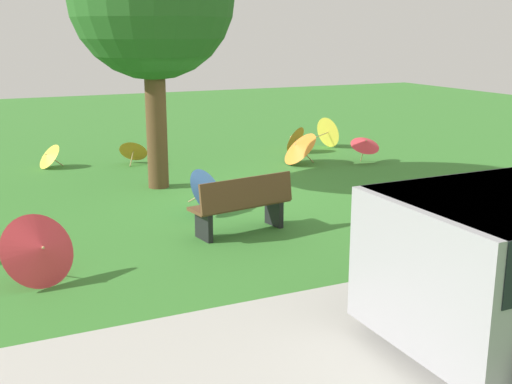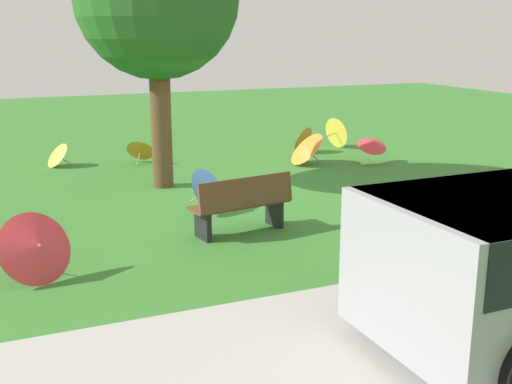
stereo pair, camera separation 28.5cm
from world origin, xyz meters
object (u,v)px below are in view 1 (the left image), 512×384
(park_bench, at_px, (243,204))
(parasol_red_0, at_px, (365,143))
(parasol_blue_0, at_px, (210,190))
(parasol_orange_2, at_px, (134,149))
(parasol_orange_1, at_px, (298,147))
(parasol_yellow_1, at_px, (48,156))
(parasol_orange_0, at_px, (293,138))
(parasol_red_1, at_px, (40,249))
(parasol_yellow_2, at_px, (330,132))

(park_bench, height_order, parasol_red_0, park_bench)
(parasol_red_0, distance_m, parasol_blue_0, 5.35)
(parasol_orange_2, bearing_deg, parasol_orange_1, 153.53)
(park_bench, bearing_deg, parasol_orange_1, -127.55)
(parasol_yellow_1, distance_m, parasol_orange_0, 5.95)
(parasol_red_1, distance_m, parasol_orange_2, 7.33)
(parasol_blue_0, xyz_separation_m, parasol_orange_2, (0.13, -4.65, -0.07))
(parasol_blue_0, xyz_separation_m, parasol_orange_1, (-3.28, -2.95, 0.02))
(parasol_yellow_2, xyz_separation_m, parasol_red_1, (8.15, 6.70, 0.04))
(parasol_orange_1, distance_m, parasol_orange_2, 3.81)
(parasol_yellow_2, bearing_deg, parasol_blue_0, 41.79)
(parasol_yellow_2, distance_m, parasol_blue_0, 6.91)
(parasol_orange_0, distance_m, parasol_orange_2, 4.04)
(parasol_orange_0, xyz_separation_m, parasol_blue_0, (3.90, 4.35, 0.04))
(parasol_yellow_1, bearing_deg, parasol_red_1, 82.04)
(parasol_red_0, height_order, parasol_orange_2, parasol_red_0)
(parasol_yellow_1, distance_m, parasol_blue_0, 5.35)
(parasol_red_0, relative_size, parasol_blue_0, 0.77)
(parasol_orange_0, distance_m, parasol_red_1, 9.44)
(parasol_orange_1, relative_size, parasol_orange_2, 1.17)
(parasol_yellow_1, bearing_deg, parasol_orange_2, 170.62)
(parasol_yellow_1, xyz_separation_m, parasol_red_1, (0.99, 7.06, 0.17))
(parasol_blue_0, height_order, parasol_orange_1, parasol_orange_1)
(parasol_red_0, relative_size, parasol_yellow_1, 1.04)
(parasol_orange_0, height_order, parasol_red_1, parasol_red_1)
(parasol_yellow_2, bearing_deg, parasol_orange_0, 11.72)
(parasol_yellow_1, height_order, parasol_orange_2, parasol_orange_2)
(parasol_orange_1, bearing_deg, parasol_orange_2, -26.47)
(parasol_yellow_2, distance_m, parasol_red_1, 10.55)
(parasol_yellow_1, xyz_separation_m, parasol_blue_0, (-2.01, 4.96, 0.12))
(parasol_orange_0, relative_size, parasol_blue_0, 0.83)
(park_bench, height_order, parasol_yellow_2, park_bench)
(parasol_orange_1, xyz_separation_m, parasol_orange_2, (3.41, -1.70, -0.08))
(parasol_yellow_1, bearing_deg, parasol_yellow_2, 177.17)
(park_bench, xyz_separation_m, parasol_orange_0, (-3.87, -5.62, -0.11))
(parasol_orange_2, bearing_deg, parasol_yellow_2, 179.53)
(parasol_orange_2, bearing_deg, park_bench, 91.58)
(parasol_red_1, bearing_deg, parasol_orange_1, -141.22)
(parasol_blue_0, relative_size, parasol_red_1, 0.92)
(parasol_red_0, relative_size, parasol_orange_1, 0.81)
(parasol_orange_1, bearing_deg, parasol_yellow_1, -20.77)
(parasol_orange_1, bearing_deg, parasol_yellow_2, -138.49)
(park_bench, height_order, parasol_yellow_1, park_bench)
(parasol_red_0, height_order, parasol_red_1, parasol_red_1)
(parasol_red_0, bearing_deg, parasol_yellow_2, -99.67)
(parasol_blue_0, relative_size, parasol_orange_1, 1.05)
(parasol_orange_2, bearing_deg, parasol_orange_0, 175.72)
(park_bench, relative_size, parasol_orange_1, 1.73)
(parasol_yellow_2, bearing_deg, parasol_red_0, 80.33)
(parasol_blue_0, height_order, parasol_orange_2, parasol_blue_0)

